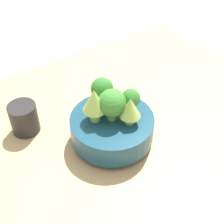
# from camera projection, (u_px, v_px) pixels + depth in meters

# --- Properties ---
(ground_plane) EXTENTS (6.00, 6.00, 0.00)m
(ground_plane) POSITION_uv_depth(u_px,v_px,m) (116.00, 144.00, 0.84)
(ground_plane) COLOR beige
(table) EXTENTS (1.01, 0.78, 0.05)m
(table) POSITION_uv_depth(u_px,v_px,m) (116.00, 137.00, 0.82)
(table) COLOR tan
(table) RESTS_ON ground_plane
(bowl) EXTENTS (0.20, 0.20, 0.07)m
(bowl) POSITION_uv_depth(u_px,v_px,m) (112.00, 128.00, 0.75)
(bowl) COLOR navy
(bowl) RESTS_ON table
(broccoli_floret_right) EXTENTS (0.04, 0.04, 0.07)m
(broccoli_floret_right) POSITION_uv_depth(u_px,v_px,m) (131.00, 100.00, 0.72)
(broccoli_floret_right) COLOR #6BA34C
(broccoli_floret_right) RESTS_ON bowl
(romanesco_piece_near) EXTENTS (0.05, 0.05, 0.07)m
(romanesco_piece_near) POSITION_uv_depth(u_px,v_px,m) (131.00, 108.00, 0.69)
(romanesco_piece_near) COLOR #6BA34C
(romanesco_piece_near) RESTS_ON bowl
(broccoli_floret_center) EXTENTS (0.06, 0.06, 0.08)m
(broccoli_floret_center) POSITION_uv_depth(u_px,v_px,m) (112.00, 103.00, 0.70)
(broccoli_floret_center) COLOR #609347
(broccoli_floret_center) RESTS_ON bowl
(romanesco_piece_far) EXTENTS (0.06, 0.06, 0.09)m
(romanesco_piece_far) POSITION_uv_depth(u_px,v_px,m) (93.00, 101.00, 0.69)
(romanesco_piece_far) COLOR #7AB256
(romanesco_piece_far) RESTS_ON bowl
(broccoli_floret_back) EXTENTS (0.05, 0.05, 0.08)m
(broccoli_floret_back) POSITION_uv_depth(u_px,v_px,m) (102.00, 90.00, 0.73)
(broccoli_floret_back) COLOR #6BA34C
(broccoli_floret_back) RESTS_ON bowl
(cup) EXTENTS (0.07, 0.07, 0.08)m
(cup) POSITION_uv_depth(u_px,v_px,m) (24.00, 118.00, 0.78)
(cup) COLOR black
(cup) RESTS_ON table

